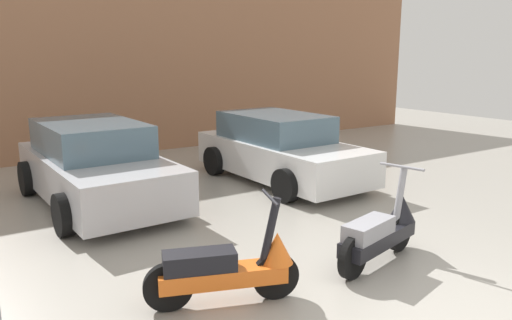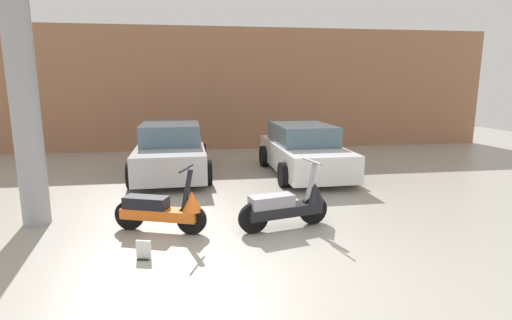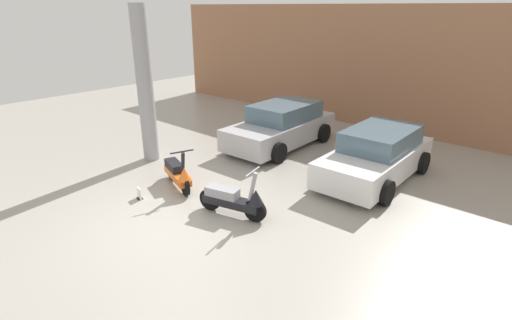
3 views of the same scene
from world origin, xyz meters
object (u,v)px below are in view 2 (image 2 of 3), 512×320
at_px(scooter_front_right, 288,205).
at_px(car_rear_left, 171,150).
at_px(scooter_front_left, 164,209).
at_px(placard_near_left_scooter, 144,251).
at_px(support_column_side, 24,98).
at_px(car_rear_center, 303,150).

xyz_separation_m(scooter_front_right, car_rear_left, (-2.08, 4.17, 0.24)).
relative_size(scooter_front_left, scooter_front_right, 0.95).
relative_size(car_rear_left, placard_near_left_scooter, 14.94).
height_order(car_rear_left, placard_near_left_scooter, car_rear_left).
bearing_deg(placard_near_left_scooter, support_column_side, 139.08).
bearing_deg(car_rear_center, support_column_side, -62.83).
xyz_separation_m(placard_near_left_scooter, support_column_side, (-1.93, 1.67, 1.95)).
distance_m(car_rear_center, support_column_side, 6.27).
relative_size(car_rear_left, support_column_side, 0.94).
bearing_deg(car_rear_center, scooter_front_left, -43.05).
xyz_separation_m(scooter_front_left, placard_near_left_scooter, (-0.20, -0.96, -0.26)).
bearing_deg(car_rear_left, car_rear_center, 80.85).
height_order(scooter_front_right, car_rear_center, car_rear_center).
distance_m(scooter_front_right, car_rear_center, 3.95).
bearing_deg(scooter_front_right, car_rear_center, 57.25).
bearing_deg(support_column_side, placard_near_left_scooter, -40.92).
bearing_deg(scooter_front_left, car_rear_left, 111.23).
bearing_deg(scooter_front_left, car_rear_center, 68.06).
relative_size(scooter_front_left, car_rear_center, 0.39).
height_order(scooter_front_right, car_rear_left, car_rear_left).
relative_size(scooter_front_right, car_rear_left, 0.39).
xyz_separation_m(scooter_front_left, support_column_side, (-2.13, 0.71, 1.69)).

